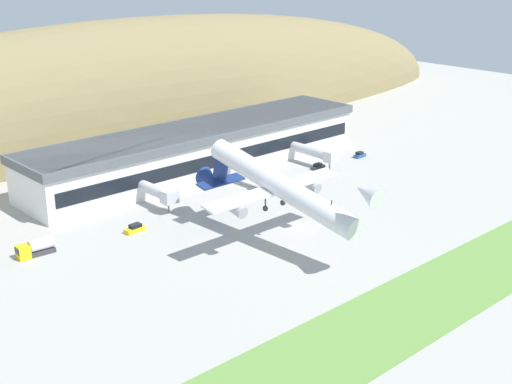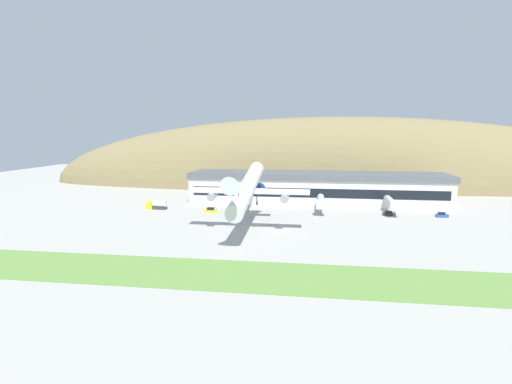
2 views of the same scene
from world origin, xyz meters
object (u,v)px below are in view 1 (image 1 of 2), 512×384
at_px(terminal_building, 200,146).
at_px(service_car_1, 135,229).
at_px(service_car_0, 318,167).
at_px(service_car_2, 360,155).
at_px(jetway_2, 316,152).
at_px(cargo_airplane, 277,186).
at_px(fuel_truck, 36,248).
at_px(jetway_0, 159,193).
at_px(traffic_cone_0, 298,206).
at_px(jetway_1, 252,171).

bearing_deg(terminal_building, service_car_1, -146.94).
distance_m(service_car_0, service_car_2, 16.72).
relative_size(jetway_2, cargo_airplane, 0.32).
relative_size(cargo_airplane, fuel_truck, 6.47).
height_order(jetway_0, service_car_0, jetway_0).
bearing_deg(service_car_1, jetway_0, 32.29).
bearing_deg(terminal_building, cargo_airplane, -111.55).
distance_m(service_car_1, traffic_cone_0, 37.81).
bearing_deg(jetway_1, service_car_2, -2.77).
bearing_deg(jetway_1, service_car_1, -172.44).
distance_m(service_car_0, traffic_cone_0, 30.32).
height_order(terminal_building, service_car_0, terminal_building).
height_order(jetway_2, service_car_1, jetway_2).
xyz_separation_m(jetway_2, service_car_2, (15.63, -2.43, -3.31)).
relative_size(jetway_0, service_car_1, 2.62).
distance_m(service_car_0, service_car_1, 60.74).
height_order(cargo_airplane, service_car_0, cargo_airplane).
bearing_deg(terminal_building, fuel_truck, -159.98).
bearing_deg(service_car_1, terminal_building, 33.06).
relative_size(service_car_1, traffic_cone_0, 7.92).
bearing_deg(terminal_building, jetway_2, -35.99).
distance_m(cargo_airplane, fuel_truck, 48.36).
xyz_separation_m(jetway_1, jetway_2, (23.66, 0.52, -0.00)).
bearing_deg(cargo_airplane, jetway_0, 99.90).
xyz_separation_m(fuel_truck, traffic_cone_0, (56.14, -16.11, -1.24)).
bearing_deg(terminal_building, service_car_0, -39.90).
bearing_deg(cargo_airplane, service_car_2, 25.03).
bearing_deg(jetway_0, service_car_2, -3.73).
xyz_separation_m(jetway_0, jetway_2, (49.97, -1.85, 0.00)).
height_order(service_car_2, fuel_truck, fuel_truck).
distance_m(service_car_2, traffic_cone_0, 44.96).
bearing_deg(jetway_0, traffic_cone_0, -40.97).
height_order(cargo_airplane, fuel_truck, cargo_airplane).
bearing_deg(service_car_0, jetway_0, 175.67).
height_order(terminal_building, jetway_0, terminal_building).
height_order(jetway_0, service_car_1, jetway_0).
distance_m(terminal_building, jetway_2, 31.17).
bearing_deg(jetway_0, terminal_building, 33.41).
relative_size(cargo_airplane, service_car_2, 12.71).
xyz_separation_m(jetway_2, fuel_truck, (-82.40, -2.63, -2.48)).
height_order(terminal_building, cargo_airplane, cargo_airplane).
bearing_deg(service_car_2, terminal_building, 153.10).
height_order(jetway_0, traffic_cone_0, jetway_0).
distance_m(jetway_0, cargo_airplane, 33.80).
distance_m(terminal_building, service_car_0, 31.93).
distance_m(jetway_1, fuel_truck, 58.84).
bearing_deg(jetway_1, jetway_0, 174.85).
xyz_separation_m(jetway_2, traffic_cone_0, (-26.27, -18.73, -3.71)).
bearing_deg(cargo_airplane, fuel_truck, 143.86).
bearing_deg(traffic_cone_0, fuel_truck, 163.99).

